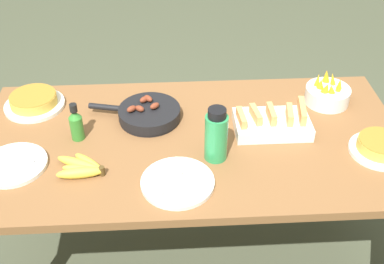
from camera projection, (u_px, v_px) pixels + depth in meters
name	position (u px, v px, depth m)	size (l,w,h in m)	color
ground_plane	(192.00, 256.00, 2.29)	(14.00, 14.00, 0.00)	#474C38
dining_table	(192.00, 157.00, 1.92)	(1.65, 0.84, 0.71)	brown
banana_bunch	(83.00, 168.00, 1.70)	(0.19, 0.14, 0.04)	gold
melon_tray	(273.00, 123.00, 1.88)	(0.29, 0.18, 0.10)	silver
skillet	(148.00, 114.00, 1.94)	(0.37, 0.25, 0.08)	black
frittata_plate_center	(380.00, 147.00, 1.78)	(0.22, 0.22, 0.06)	silver
frittata_plate_side	(34.00, 102.00, 2.02)	(0.25, 0.25, 0.06)	silver
empty_plate_near_front	(178.00, 182.00, 1.65)	(0.26, 0.26, 0.02)	silver
empty_plate_far_left	(14.00, 165.00, 1.72)	(0.24, 0.24, 0.02)	silver
fruit_bowl_mango	(327.00, 94.00, 2.04)	(0.19, 0.19, 0.12)	silver
water_bottle	(216.00, 135.00, 1.71)	(0.08, 0.08, 0.21)	#2D9351
hot_sauce_bottle	(76.00, 124.00, 1.82)	(0.05, 0.05, 0.16)	#337F2D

